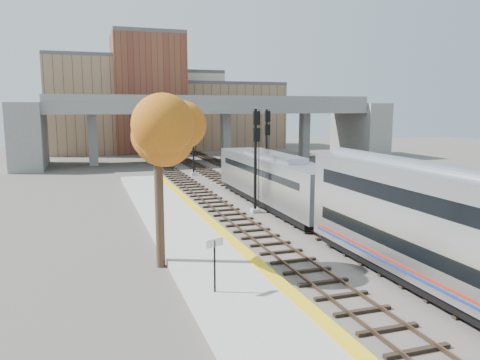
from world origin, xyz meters
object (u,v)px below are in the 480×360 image
object	(u,v)px
locomotive	(272,178)
signal_mast_near	(256,160)
car_c	(345,164)
signal_mast_far	(193,145)
signal_mast_mid	(267,150)
tree	(158,141)
car_a	(324,171)
car_b	(322,166)

from	to	relation	value
locomotive	signal_mast_near	distance (m)	3.24
car_c	signal_mast_far	bearing A→B (deg)	-178.99
signal_mast_mid	car_c	xyz separation A→B (m)	(15.69, 12.00, -3.24)
tree	car_a	distance (m)	34.27
signal_mast_far	car_b	size ratio (longest dim) A/B	2.14
locomotive	car_a	size ratio (longest dim) A/B	5.75
signal_mast_far	locomotive	bearing A→B (deg)	-83.69
car_c	car_a	bearing A→B (deg)	-136.29
signal_mast_near	signal_mast_mid	size ratio (longest dim) A/B	1.01
tree	signal_mast_near	bearing A→B (deg)	48.49
car_a	car_b	bearing A→B (deg)	72.62
tree	car_a	xyz separation A→B (m)	(22.76, 24.98, -5.72)
locomotive	signal_mast_far	distance (m)	19.15
signal_mast_mid	car_b	world-z (taller)	signal_mast_mid
signal_mast_mid	tree	bearing A→B (deg)	-125.52
signal_mast_mid	signal_mast_far	size ratio (longest dim) A/B	1.07
signal_mast_near	car_a	distance (m)	20.96
locomotive	tree	xyz separation A→B (m)	(-10.79, -11.59, 4.04)
tree	car_c	world-z (taller)	tree
locomotive	car_a	distance (m)	18.04
signal_mast_mid	car_c	size ratio (longest dim) A/B	1.69
car_a	car_b	world-z (taller)	car_a
car_a	locomotive	bearing A→B (deg)	-123.98
car_c	tree	bearing A→B (deg)	-130.65
locomotive	signal_mast_near	size ratio (longest dim) A/B	2.45
signal_mast_near	car_c	xyz separation A→B (m)	(19.79, 20.10, -3.29)
signal_mast_far	car_b	xyz separation A→B (m)	(16.02, -1.47, -3.00)
car_c	signal_mast_near	bearing A→B (deg)	-131.62
locomotive	signal_mast_far	xyz separation A→B (m)	(-2.10, 18.98, 1.32)
locomotive	tree	world-z (taller)	tree
signal_mast_far	car_b	world-z (taller)	signal_mast_far
tree	signal_mast_far	bearing A→B (deg)	74.14
tree	car_a	size ratio (longest dim) A/B	2.57
locomotive	signal_mast_mid	world-z (taller)	signal_mast_mid
signal_mast_far	car_c	world-z (taller)	signal_mast_far
car_a	car_b	distance (m)	4.56
tree	locomotive	bearing A→B (deg)	47.06
signal_mast_mid	car_b	xyz separation A→B (m)	(11.92, 11.19, -3.35)
locomotive	tree	size ratio (longest dim) A/B	2.24
signal_mast_near	car_b	size ratio (longest dim) A/B	2.31
signal_mast_mid	car_a	size ratio (longest dim) A/B	2.33
signal_mast_far	car_b	bearing A→B (deg)	-5.25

